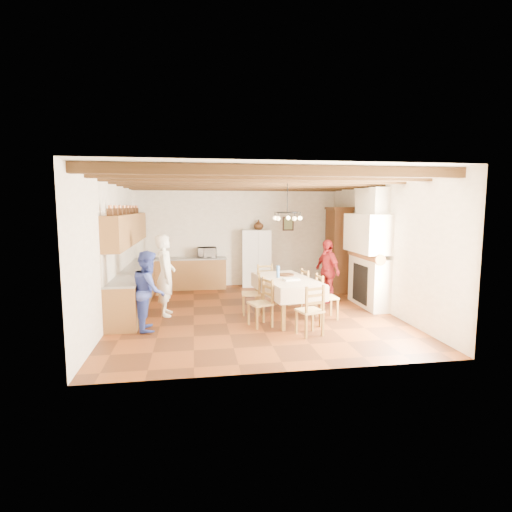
{
  "coord_description": "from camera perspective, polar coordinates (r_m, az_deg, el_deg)",
  "views": [
    {
      "loc": [
        -1.3,
        -8.63,
        2.38
      ],
      "look_at": [
        0.1,
        0.3,
        1.25
      ],
      "focal_mm": 28.0,
      "sensor_mm": 36.0,
      "label": 1
    }
  ],
  "objects": [
    {
      "name": "floor",
      "position": [
        9.05,
        -0.34,
        -8.19
      ],
      "size": [
        6.0,
        6.5,
        0.02
      ],
      "primitive_type": "cube",
      "color": "#492412",
      "rests_on": "ground"
    },
    {
      "name": "ceiling",
      "position": [
        8.75,
        -0.35,
        11.25
      ],
      "size": [
        6.0,
        6.5,
        0.02
      ],
      "primitive_type": "cube",
      "color": "white",
      "rests_on": "ground"
    },
    {
      "name": "wall_back",
      "position": [
        12.0,
        -2.66,
        2.91
      ],
      "size": [
        6.0,
        0.02,
        3.0
      ],
      "primitive_type": "cube",
      "color": "beige",
      "rests_on": "ground"
    },
    {
      "name": "wall_front",
      "position": [
        5.6,
        4.63,
        -1.95
      ],
      "size": [
        6.0,
        0.02,
        3.0
      ],
      "primitive_type": "cube",
      "color": "beige",
      "rests_on": "ground"
    },
    {
      "name": "wall_left",
      "position": [
        8.85,
        -20.01,
        0.98
      ],
      "size": [
        0.02,
        6.5,
        3.0
      ],
      "primitive_type": "cube",
      "color": "beige",
      "rests_on": "ground"
    },
    {
      "name": "wall_right",
      "position": [
        9.69,
        17.55,
        1.58
      ],
      "size": [
        0.02,
        6.5,
        3.0
      ],
      "primitive_type": "cube",
      "color": "beige",
      "rests_on": "ground"
    },
    {
      "name": "ceiling_beams",
      "position": [
        8.75,
        -0.35,
        10.6
      ],
      "size": [
        6.0,
        6.3,
        0.16
      ],
      "primitive_type": null,
      "color": "#342310",
      "rests_on": "ground"
    },
    {
      "name": "lower_cabinets_left",
      "position": [
        9.98,
        -16.84,
        -4.46
      ],
      "size": [
        0.6,
        4.3,
        0.86
      ],
      "primitive_type": "cube",
      "color": "brown",
      "rests_on": "ground"
    },
    {
      "name": "lower_cabinets_back",
      "position": [
        11.75,
        -10.01,
        -2.54
      ],
      "size": [
        2.3,
        0.6,
        0.86
      ],
      "primitive_type": "cube",
      "color": "brown",
      "rests_on": "ground"
    },
    {
      "name": "countertop_left",
      "position": [
        9.9,
        -16.94,
        -1.9
      ],
      "size": [
        0.62,
        4.3,
        0.04
      ],
      "primitive_type": "cube",
      "color": "slate",
      "rests_on": "lower_cabinets_left"
    },
    {
      "name": "countertop_back",
      "position": [
        11.68,
        -10.05,
        -0.36
      ],
      "size": [
        2.34,
        0.62,
        0.04
      ],
      "primitive_type": "cube",
      "color": "slate",
      "rests_on": "lower_cabinets_back"
    },
    {
      "name": "backsplash_left",
      "position": [
        9.9,
        -18.64,
        -0.1
      ],
      "size": [
        0.03,
        4.3,
        0.6
      ],
      "primitive_type": "cube",
      "color": "white",
      "rests_on": "ground"
    },
    {
      "name": "backsplash_back",
      "position": [
        11.93,
        -10.06,
        1.34
      ],
      "size": [
        2.3,
        0.03,
        0.6
      ],
      "primitive_type": "cube",
      "color": "white",
      "rests_on": "ground"
    },
    {
      "name": "upper_cabinets",
      "position": [
        9.82,
        -17.86,
        3.69
      ],
      "size": [
        0.35,
        4.2,
        0.7
      ],
      "primitive_type": "cube",
      "color": "brown",
      "rests_on": "ground"
    },
    {
      "name": "fireplace",
      "position": [
        9.75,
        15.49,
        1.1
      ],
      "size": [
        0.56,
        1.6,
        2.8
      ],
      "primitive_type": null,
      "color": "beige",
      "rests_on": "ground"
    },
    {
      "name": "wall_picture",
      "position": [
        12.21,
        4.62,
        4.61
      ],
      "size": [
        0.34,
        0.03,
        0.42
      ],
      "primitive_type": "cube",
      "color": "#312118",
      "rests_on": "ground"
    },
    {
      "name": "refrigerator",
      "position": [
        11.96,
        0.07,
        -0.25
      ],
      "size": [
        0.92,
        0.79,
        1.69
      ],
      "primitive_type": "cube",
      "rotation": [
        0.0,
        0.0,
        -0.11
      ],
      "color": "white",
      "rests_on": "floor"
    },
    {
      "name": "hutch",
      "position": [
        11.59,
        11.6,
        1.02
      ],
      "size": [
        0.7,
        1.35,
        2.35
      ],
      "primitive_type": null,
      "rotation": [
        0.0,
        0.0,
        -0.12
      ],
      "color": "#361D0C",
      "rests_on": "floor"
    },
    {
      "name": "dining_table",
      "position": [
        8.59,
        4.39,
        -3.72
      ],
      "size": [
        1.26,
        2.07,
        0.85
      ],
      "rotation": [
        0.0,
        0.0,
        0.14
      ],
      "color": "silver",
      "rests_on": "floor"
    },
    {
      "name": "chandelier",
      "position": [
        8.43,
        4.49,
        6.22
      ],
      "size": [
        0.47,
        0.47,
        0.03
      ],
      "primitive_type": "torus",
      "color": "black",
      "rests_on": "ground"
    },
    {
      "name": "chair_left_near",
      "position": [
        7.97,
        0.6,
        -6.67
      ],
      "size": [
        0.51,
        0.53,
        0.96
      ],
      "primitive_type": null,
      "rotation": [
        0.0,
        0.0,
        -1.25
      ],
      "color": "brown",
      "rests_on": "floor"
    },
    {
      "name": "chair_left_far",
      "position": [
        8.86,
        -0.72,
        -5.26
      ],
      "size": [
        0.44,
        0.46,
        0.96
      ],
      "primitive_type": null,
      "rotation": [
        0.0,
        0.0,
        -1.66
      ],
      "color": "brown",
      "rests_on": "floor"
    },
    {
      "name": "chair_right_near",
      "position": [
        8.64,
        10.09,
        -5.69
      ],
      "size": [
        0.42,
        0.44,
        0.96
      ],
      "primitive_type": null,
      "rotation": [
        0.0,
        0.0,
        1.62
      ],
      "color": "brown",
      "rests_on": "floor"
    },
    {
      "name": "chair_right_far",
      "position": [
        9.26,
        7.94,
        -4.78
      ],
      "size": [
        0.45,
        0.47,
        0.96
      ],
      "primitive_type": null,
      "rotation": [
        0.0,
        0.0,
        1.69
      ],
      "color": "brown",
      "rests_on": "floor"
    },
    {
      "name": "chair_end_near",
      "position": [
        7.51,
        7.67,
        -7.6
      ],
      "size": [
        0.52,
        0.5,
        0.96
      ],
      "primitive_type": null,
      "rotation": [
        0.0,
        0.0,
        3.43
      ],
      "color": "brown",
      "rests_on": "floor"
    },
    {
      "name": "chair_end_far",
      "position": [
        9.78,
        1.56,
        -4.08
      ],
      "size": [
        0.46,
        0.45,
        0.96
      ],
      "primitive_type": null,
      "rotation": [
        0.0,
        0.0,
        0.11
      ],
      "color": "brown",
      "rests_on": "floor"
    },
    {
      "name": "person_man",
      "position": [
        8.91,
        -12.81,
        -2.68
      ],
      "size": [
        0.45,
        0.66,
        1.78
      ],
      "primitive_type": "imported",
      "rotation": [
        0.0,
        0.0,
        1.6
      ],
      "color": "white",
      "rests_on": "floor"
    },
    {
      "name": "person_woman_blue",
      "position": [
        7.98,
        -15.06,
        -4.76
      ],
      "size": [
        0.66,
        0.81,
        1.54
      ],
      "primitive_type": "imported",
      "rotation": [
        0.0,
        0.0,
        1.67
      ],
      "color": "#3546A7",
      "rests_on": "floor"
    },
    {
      "name": "person_woman_red",
      "position": [
        10.1,
        10.13,
        -2.09
      ],
      "size": [
        0.62,
        0.99,
        1.56
      ],
      "primitive_type": "imported",
      "rotation": [
        0.0,
        0.0,
        -1.29
      ],
      "color": "#A92026",
      "rests_on": "floor"
    },
    {
      "name": "microwave",
      "position": [
        11.67,
        -7.02,
        0.52
      ],
      "size": [
        0.56,
        0.41,
        0.3
      ],
      "primitive_type": "imported",
      "rotation": [
        0.0,
        0.0,
        0.08
      ],
      "color": "silver",
      "rests_on": "countertop_back"
    },
    {
      "name": "fridge_vase",
      "position": [
        11.89,
        0.37,
        4.51
      ],
      "size": [
        0.31,
        0.31,
        0.3
      ],
      "primitive_type": "imported",
      "rotation": [
        0.0,
        0.0,
        -0.08
      ],
      "color": "#361D0C",
      "rests_on": "refrigerator"
    }
  ]
}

